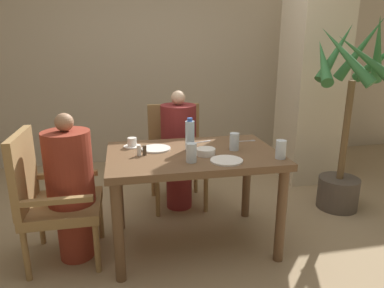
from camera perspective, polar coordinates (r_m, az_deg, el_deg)
ground_plane at (r=2.79m, az=0.17°, el=-16.07°), size 16.00×16.00×0.00m
wall_back at (r=4.52m, az=-5.60°, el=14.88°), size 8.00×0.06×2.80m
pillar_stone at (r=4.01m, az=19.59°, el=13.22°), size 0.55×0.55×2.70m
dining_table at (r=2.51m, az=0.18°, el=-3.65°), size 1.23×0.80×0.74m
chair_left_side at (r=2.57m, az=-22.69°, el=-7.84°), size 0.51×0.51×0.94m
diner_in_left_chair at (r=2.53m, az=-19.53°, el=-6.73°), size 0.32×0.32×1.06m
chair_far_side at (r=3.30m, az=-2.63°, el=-1.37°), size 0.51×0.51×0.94m
diner_in_far_chair at (r=3.15m, az=-2.23°, el=-0.92°), size 0.32×0.32×1.11m
potted_palm at (r=3.35m, az=24.34°, el=2.67°), size 0.70×0.73×1.74m
plate_main_left at (r=2.29m, az=5.78°, el=-2.76°), size 0.22×0.22×0.01m
plate_main_right at (r=2.56m, az=-6.01°, el=-0.77°), size 0.22×0.22×0.01m
teacup_with_saucer at (r=2.64m, az=-9.94°, el=0.12°), size 0.13×0.13×0.07m
bowl_small at (r=2.41m, az=2.29°, el=-1.28°), size 0.14×0.14×0.05m
water_bottle at (r=2.50m, az=-0.35°, el=1.47°), size 0.07×0.07×0.24m
glass_tall_near at (r=2.53m, az=7.06°, el=0.40°), size 0.07×0.07×0.13m
glass_tall_mid at (r=2.25m, az=-0.12°, el=-1.46°), size 0.07×0.07×0.13m
glass_tall_far at (r=2.40m, az=14.58°, el=-0.89°), size 0.07×0.07×0.13m
salt_shaker at (r=2.42m, az=-8.84°, el=-1.05°), size 0.03×0.03×0.08m
pepper_shaker at (r=2.42m, az=-7.92°, el=-1.04°), size 0.03×0.03×0.07m
fork_beside_plate at (r=2.79m, az=8.93°, el=0.50°), size 0.20×0.02×0.00m
knife_beside_plate at (r=2.73m, az=1.41°, el=0.31°), size 0.21×0.08×0.00m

